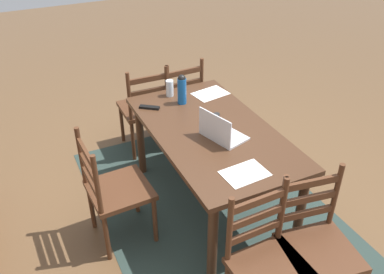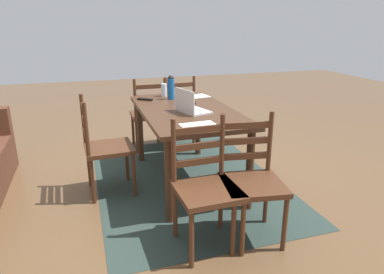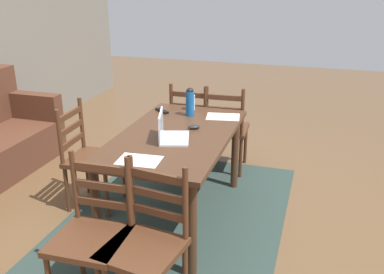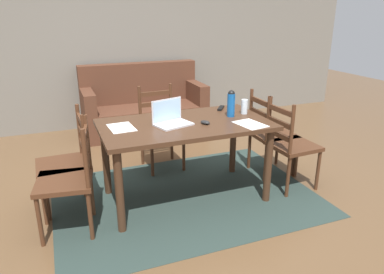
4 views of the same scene
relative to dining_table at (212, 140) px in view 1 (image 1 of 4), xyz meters
name	(u,v)px [view 1 (image 1 of 4)]	position (x,y,z in m)	size (l,w,h in m)	color
ground_plane	(210,205)	(0.00, 0.00, -0.68)	(14.00, 14.00, 0.00)	brown
area_rug	(210,205)	(0.00, 0.00, -0.67)	(2.52, 1.82, 0.01)	#283833
dining_table	(212,140)	(0.00, 0.00, 0.00)	(1.58, 0.88, 0.78)	#422819
chair_right_far	(145,109)	(1.08, 0.18, -0.21)	(0.45, 0.45, 0.95)	#4C2B19
chair_far_head	(114,190)	(0.00, 0.81, -0.21)	(0.46, 0.46, 0.95)	#4C2B19
chair_left_near	(316,246)	(-1.08, -0.18, -0.21)	(0.50, 0.50, 0.95)	#4C2B19
chair_left_far	(269,266)	(-1.08, 0.18, -0.21)	(0.45, 0.45, 0.95)	#4C2B19
chair_right_near	(177,102)	(1.08, -0.18, -0.21)	(0.46, 0.46, 0.95)	#4C2B19
laptop	(220,132)	(-0.14, 0.01, 0.16)	(0.37, 0.30, 0.23)	silver
water_bottle	(182,89)	(0.49, 0.03, 0.24)	(0.08, 0.08, 0.26)	#145199
drinking_glass	(170,88)	(0.66, 0.07, 0.17)	(0.07, 0.07, 0.15)	silver
computer_mouse	(215,115)	(0.16, -0.11, 0.12)	(0.06, 0.10, 0.03)	black
tv_remote	(149,107)	(0.52, 0.32, 0.11)	(0.04, 0.17, 0.02)	black
paper_stack_left	(245,173)	(-0.58, 0.06, 0.10)	(0.21, 0.30, 0.00)	white
paper_stack_right	(210,94)	(0.54, -0.27, 0.10)	(0.21, 0.30, 0.00)	white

